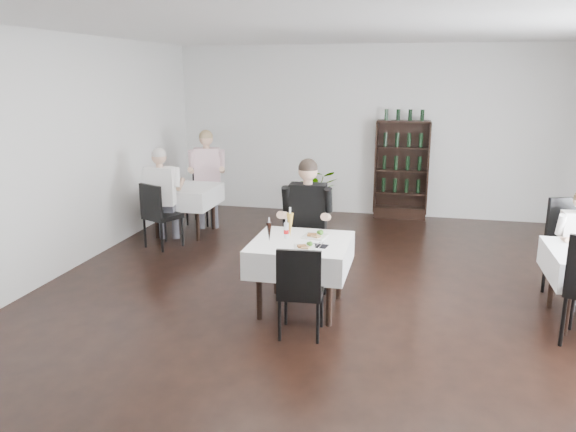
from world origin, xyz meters
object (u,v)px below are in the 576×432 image
object	(u,v)px
main_table	(301,254)
potted_tree	(316,192)
diner_main	(307,215)
wine_shelf	(401,171)

from	to	relation	value
main_table	potted_tree	bearing A→B (deg)	98.11
diner_main	potted_tree	bearing A→B (deg)	98.51
wine_shelf	diner_main	world-z (taller)	wine_shelf
potted_tree	diner_main	bearing A→B (deg)	-81.49
wine_shelf	main_table	xyz separation A→B (m)	(-0.90, -4.31, -0.23)
wine_shelf	main_table	size ratio (longest dim) A/B	1.70
wine_shelf	main_table	world-z (taller)	wine_shelf
potted_tree	wine_shelf	bearing A→B (deg)	4.58
potted_tree	diner_main	distance (m)	3.64
diner_main	wine_shelf	bearing A→B (deg)	75.36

